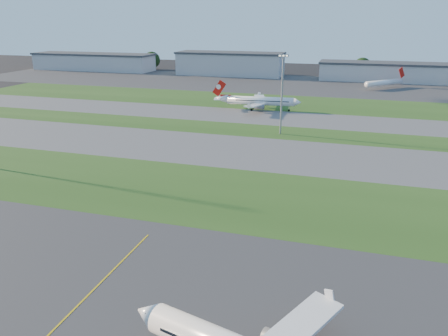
% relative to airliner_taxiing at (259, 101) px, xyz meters
% --- Properties ---
extents(grass_strip_a, '(300.00, 34.00, 0.01)m').
position_rel_airliner_taxiing_xyz_m(grass_strip_a, '(0.37, -93.10, -3.77)').
color(grass_strip_a, '#234517').
rests_on(grass_strip_a, ground).
extents(taxiway_a, '(300.00, 32.00, 0.01)m').
position_rel_airliner_taxiing_xyz_m(taxiway_a, '(0.37, -60.10, -3.77)').
color(taxiway_a, '#515154').
rests_on(taxiway_a, ground).
extents(grass_strip_b, '(300.00, 18.00, 0.01)m').
position_rel_airliner_taxiing_xyz_m(grass_strip_b, '(0.37, -35.10, -3.77)').
color(grass_strip_b, '#234517').
rests_on(grass_strip_b, ground).
extents(taxiway_b, '(300.00, 26.00, 0.01)m').
position_rel_airliner_taxiing_xyz_m(taxiway_b, '(0.37, -13.10, -3.77)').
color(taxiway_b, '#515154').
rests_on(taxiway_b, ground).
extents(grass_strip_c, '(300.00, 40.00, 0.01)m').
position_rel_airliner_taxiing_xyz_m(grass_strip_c, '(0.37, 19.90, -3.77)').
color(grass_strip_c, '#234517').
rests_on(grass_strip_c, ground).
extents(apron_far, '(400.00, 80.00, 0.01)m').
position_rel_airliner_taxiing_xyz_m(apron_far, '(0.37, 79.90, -3.77)').
color(apron_far, '#333335').
rests_on(apron_far, ground).
extents(airliner_taxiing, '(34.49, 29.18, 10.76)m').
position_rel_airliner_taxiing_xyz_m(airliner_taxiing, '(0.00, 0.00, 0.00)').
color(airliner_taxiing, white).
rests_on(airliner_taxiing, ground).
extents(mini_jet_near, '(21.24, 21.66, 9.48)m').
position_rel_airliner_taxiing_xyz_m(mini_jet_near, '(52.38, 76.97, -0.50)').
color(mini_jet_near, white).
rests_on(mini_jet_near, ground).
extents(light_mast_centre, '(3.20, 0.70, 25.80)m').
position_rel_airliner_taxiing_xyz_m(light_mast_centre, '(15.37, -37.10, 11.03)').
color(light_mast_centre, gray).
rests_on(light_mast_centre, ground).
extents(hangar_far_west, '(91.80, 23.00, 12.20)m').
position_rel_airliner_taxiing_xyz_m(hangar_far_west, '(-149.63, 109.90, 2.36)').
color(hangar_far_west, '#A7AAAF').
rests_on(hangar_far_west, ground).
extents(hangar_west, '(71.40, 23.00, 15.20)m').
position_rel_airliner_taxiing_xyz_m(hangar_west, '(-44.63, 109.90, 3.86)').
color(hangar_west, '#A7AAAF').
rests_on(hangar_west, ground).
extents(hangar_east, '(81.60, 23.00, 11.20)m').
position_rel_airliner_taxiing_xyz_m(hangar_east, '(55.37, 109.90, 1.86)').
color(hangar_east, '#A7AAAF').
rests_on(hangar_east, ground).
extents(tree_far_west, '(11.00, 11.00, 12.00)m').
position_rel_airliner_taxiing_xyz_m(tree_far_west, '(-189.63, 122.90, 2.71)').
color(tree_far_west, black).
rests_on(tree_far_west, ground).
extents(tree_west, '(12.10, 12.10, 13.20)m').
position_rel_airliner_taxiing_xyz_m(tree_west, '(-109.63, 124.90, 3.36)').
color(tree_west, black).
rests_on(tree_west, ground).
extents(tree_mid_west, '(9.90, 9.90, 10.80)m').
position_rel_airliner_taxiing_xyz_m(tree_mid_west, '(-19.63, 120.90, 2.06)').
color(tree_mid_west, black).
rests_on(tree_mid_west, ground).
extents(tree_mid_east, '(11.55, 11.55, 12.60)m').
position_rel_airliner_taxiing_xyz_m(tree_mid_east, '(40.37, 123.90, 3.03)').
color(tree_mid_east, black).
rests_on(tree_mid_east, ground).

